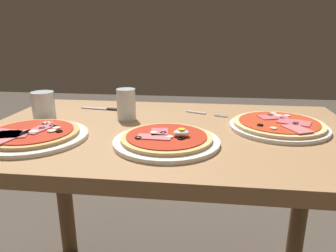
# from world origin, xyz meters

# --- Properties ---
(dining_table) EXTENTS (1.17, 0.73, 0.74)m
(dining_table) POSITION_xyz_m (0.00, 0.00, 0.61)
(dining_table) COLOR #9E754C
(dining_table) RESTS_ON ground
(pizza_foreground) EXTENTS (0.29, 0.29, 0.05)m
(pizza_foreground) POSITION_xyz_m (0.01, -0.14, 0.75)
(pizza_foreground) COLOR white
(pizza_foreground) RESTS_ON dining_table
(pizza_across_left) EXTENTS (0.31, 0.31, 0.03)m
(pizza_across_left) POSITION_xyz_m (-0.38, -0.14, 0.75)
(pizza_across_left) COLOR white
(pizza_across_left) RESTS_ON dining_table
(pizza_across_right) EXTENTS (0.30, 0.30, 0.03)m
(pizza_across_right) POSITION_xyz_m (0.34, 0.04, 0.75)
(pizza_across_right) COLOR white
(pizza_across_right) RESTS_ON dining_table
(water_glass_near) EXTENTS (0.06, 0.06, 0.11)m
(water_glass_near) POSITION_xyz_m (-0.16, 0.09, 0.78)
(water_glass_near) COLOR silver
(water_glass_near) RESTS_ON dining_table
(water_glass_far) EXTENTS (0.08, 0.08, 0.09)m
(water_glass_far) POSITION_xyz_m (-0.44, 0.06, 0.78)
(water_glass_far) COLOR silver
(water_glass_far) RESTS_ON dining_table
(fork) EXTENTS (0.15, 0.07, 0.00)m
(fork) POSITION_xyz_m (0.10, 0.19, 0.74)
(fork) COLOR silver
(fork) RESTS_ON dining_table
(knife) EXTENTS (0.20, 0.04, 0.01)m
(knife) POSITION_xyz_m (-0.26, 0.21, 0.74)
(knife) COLOR silver
(knife) RESTS_ON dining_table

